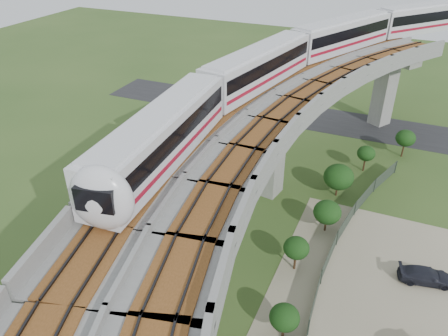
{
  "coord_description": "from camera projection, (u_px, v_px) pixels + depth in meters",
  "views": [
    {
      "loc": [
        11.26,
        -24.91,
        24.59
      ],
      "look_at": [
        -0.11,
        1.39,
        7.5
      ],
      "focal_mm": 35.0,
      "sensor_mm": 36.0,
      "label": 1
    }
  ],
  "objects": [
    {
      "name": "metro_train",
      "position": [
        319.0,
        54.0,
        42.62
      ],
      "size": [
        21.71,
        58.53,
        3.64
      ],
      "color": "silver",
      "rests_on": "ground"
    },
    {
      "name": "tree_5",
      "position": [
        284.0,
        317.0,
        28.2
      ],
      "size": [
        2.0,
        2.0,
        2.7
      ],
      "color": "#382314",
      "rests_on": "ground"
    },
    {
      "name": "dirt_lot",
      "position": [
        394.0,
        328.0,
        29.72
      ],
      "size": [
        18.0,
        26.0,
        0.04
      ],
      "primitive_type": "cube",
      "color": "gray",
      "rests_on": "ground"
    },
    {
      "name": "viaduct",
      "position": [
        268.0,
        170.0,
        30.13
      ],
      "size": [
        19.58,
        73.98,
        11.4
      ],
      "color": "#99968E",
      "rests_on": "ground"
    },
    {
      "name": "tree_3",
      "position": [
        327.0,
        212.0,
        37.67
      ],
      "size": [
        2.42,
        2.42,
        3.04
      ],
      "color": "#382314",
      "rests_on": "ground"
    },
    {
      "name": "tree_0",
      "position": [
        406.0,
        138.0,
        49.03
      ],
      "size": [
        2.19,
        2.19,
        3.3
      ],
      "color": "#382314",
      "rests_on": "ground"
    },
    {
      "name": "fence",
      "position": [
        338.0,
        282.0,
        32.37
      ],
      "size": [
        3.87,
        38.73,
        1.5
      ],
      "color": "#2D382D",
      "rests_on": "ground"
    },
    {
      "name": "tree_1",
      "position": [
        366.0,
        153.0,
        46.44
      ],
      "size": [
        1.9,
        1.9,
        2.95
      ],
      "color": "#382314",
      "rests_on": "ground"
    },
    {
      "name": "tree_4",
      "position": [
        296.0,
        248.0,
        33.5
      ],
      "size": [
        2.02,
        2.02,
        3.01
      ],
      "color": "#382314",
      "rests_on": "ground"
    },
    {
      "name": "car_dark",
      "position": [
        426.0,
        276.0,
        33.08
      ],
      "size": [
        4.29,
        2.46,
        1.17
      ],
      "primitive_type": "imported",
      "rotation": [
        0.0,
        0.0,
        1.78
      ],
      "color": "black",
      "rests_on": "dirt_lot"
    },
    {
      "name": "ground",
      "position": [
        219.0,
        254.0,
        36.08
      ],
      "size": [
        160.0,
        160.0,
        0.0
      ],
      "primitive_type": "plane",
      "color": "#345020",
      "rests_on": "ground"
    },
    {
      "name": "asphalt_road",
      "position": [
        308.0,
        117.0,
        59.71
      ],
      "size": [
        60.0,
        8.0,
        0.03
      ],
      "primitive_type": "cube",
      "color": "#232326",
      "rests_on": "ground"
    },
    {
      "name": "tree_2",
      "position": [
        339.0,
        177.0,
        42.36
      ],
      "size": [
        2.92,
        2.92,
        3.39
      ],
      "color": "#382314",
      "rests_on": "ground"
    }
  ]
}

